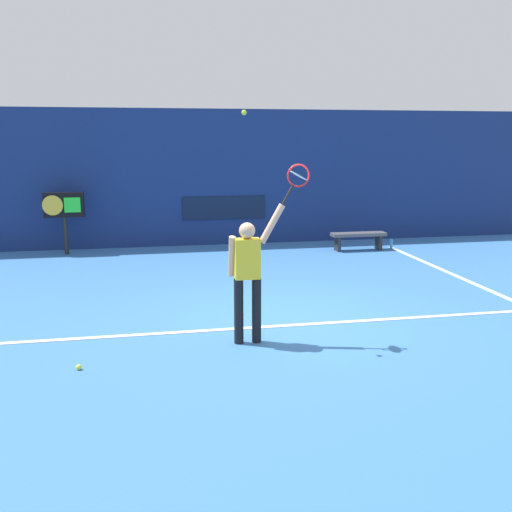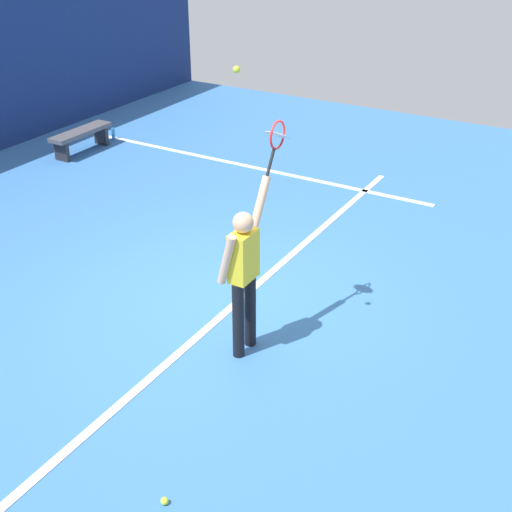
{
  "view_description": "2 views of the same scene",
  "coord_description": "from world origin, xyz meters",
  "px_view_note": "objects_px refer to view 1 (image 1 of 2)",
  "views": [
    {
      "loc": [
        -2.08,
        -8.39,
        2.79
      ],
      "look_at": [
        -0.52,
        -0.38,
        1.13
      ],
      "focal_mm": 40.48,
      "sensor_mm": 36.0,
      "label": 1
    },
    {
      "loc": [
        -6.05,
        -4.15,
        4.56
      ],
      "look_at": [
        -0.39,
        -0.82,
        1.02
      ],
      "focal_mm": 47.76,
      "sensor_mm": 36.0,
      "label": 2
    }
  ],
  "objects_px": {
    "water_bottle": "(391,244)",
    "spare_ball": "(79,367)",
    "tennis_ball": "(244,112)",
    "tennis_racket": "(297,178)",
    "court_bench": "(358,237)",
    "scoreboard_clock": "(64,207)",
    "tennis_player": "(248,272)"
  },
  "relations": [
    {
      "from": "water_bottle",
      "to": "spare_ball",
      "type": "distance_m",
      "value": 9.75
    },
    {
      "from": "tennis_racket",
      "to": "water_bottle",
      "type": "height_order",
      "value": "tennis_racket"
    },
    {
      "from": "tennis_racket",
      "to": "water_bottle",
      "type": "xyz_separation_m",
      "value": [
        4.19,
        6.14,
        -2.15
      ]
    },
    {
      "from": "tennis_ball",
      "to": "scoreboard_clock",
      "type": "distance_m",
      "value": 7.93
    },
    {
      "from": "scoreboard_clock",
      "to": "tennis_player",
      "type": "bearing_deg",
      "value": -65.01
    },
    {
      "from": "tennis_racket",
      "to": "scoreboard_clock",
      "type": "bearing_deg",
      "value": 119.34
    },
    {
      "from": "scoreboard_clock",
      "to": "court_bench",
      "type": "bearing_deg",
      "value": -6.89
    },
    {
      "from": "tennis_racket",
      "to": "court_bench",
      "type": "height_order",
      "value": "tennis_racket"
    },
    {
      "from": "tennis_racket",
      "to": "scoreboard_clock",
      "type": "height_order",
      "value": "tennis_racket"
    },
    {
      "from": "tennis_racket",
      "to": "tennis_ball",
      "type": "relative_size",
      "value": 8.97
    },
    {
      "from": "tennis_racket",
      "to": "scoreboard_clock",
      "type": "distance_m",
      "value": 8.12
    },
    {
      "from": "tennis_racket",
      "to": "water_bottle",
      "type": "distance_m",
      "value": 7.74
    },
    {
      "from": "tennis_racket",
      "to": "spare_ball",
      "type": "bearing_deg",
      "value": -169.05
    },
    {
      "from": "tennis_ball",
      "to": "water_bottle",
      "type": "bearing_deg",
      "value": 51.23
    },
    {
      "from": "tennis_ball",
      "to": "water_bottle",
      "type": "distance_m",
      "value": 8.38
    },
    {
      "from": "water_bottle",
      "to": "spare_ball",
      "type": "relative_size",
      "value": 3.53
    },
    {
      "from": "court_bench",
      "to": "water_bottle",
      "type": "relative_size",
      "value": 5.83
    },
    {
      "from": "tennis_ball",
      "to": "scoreboard_clock",
      "type": "xyz_separation_m",
      "value": [
        -3.23,
        6.97,
        -1.96
      ]
    },
    {
      "from": "tennis_racket",
      "to": "court_bench",
      "type": "xyz_separation_m",
      "value": [
        3.28,
        6.14,
        -1.94
      ]
    },
    {
      "from": "tennis_ball",
      "to": "water_bottle",
      "type": "height_order",
      "value": "tennis_ball"
    },
    {
      "from": "tennis_racket",
      "to": "tennis_ball",
      "type": "distance_m",
      "value": 1.11
    },
    {
      "from": "tennis_player",
      "to": "water_bottle",
      "type": "relative_size",
      "value": 8.08
    },
    {
      "from": "water_bottle",
      "to": "tennis_racket",
      "type": "bearing_deg",
      "value": -124.3
    },
    {
      "from": "tennis_player",
      "to": "spare_ball",
      "type": "xyz_separation_m",
      "value": [
        -2.22,
        -0.56,
        -0.98
      ]
    },
    {
      "from": "court_bench",
      "to": "water_bottle",
      "type": "xyz_separation_m",
      "value": [
        0.91,
        0.0,
        -0.22
      ]
    },
    {
      "from": "tennis_racket",
      "to": "tennis_ball",
      "type": "height_order",
      "value": "tennis_ball"
    },
    {
      "from": "tennis_player",
      "to": "court_bench",
      "type": "relative_size",
      "value": 1.38
    },
    {
      "from": "tennis_player",
      "to": "court_bench",
      "type": "distance_m",
      "value": 7.33
    },
    {
      "from": "tennis_ball",
      "to": "scoreboard_clock",
      "type": "bearing_deg",
      "value": 114.84
    },
    {
      "from": "court_bench",
      "to": "scoreboard_clock",
      "type": "bearing_deg",
      "value": 173.11
    },
    {
      "from": "tennis_racket",
      "to": "spare_ball",
      "type": "distance_m",
      "value": 3.7
    },
    {
      "from": "tennis_ball",
      "to": "spare_ball",
      "type": "distance_m",
      "value": 3.83
    }
  ]
}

